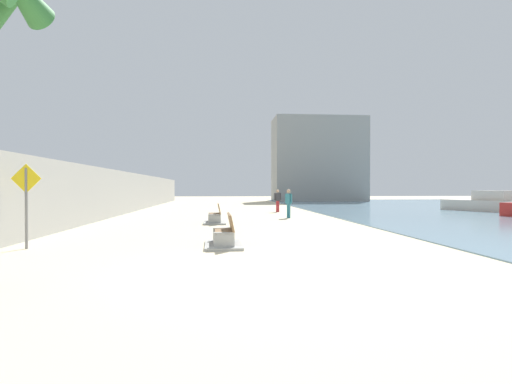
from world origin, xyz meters
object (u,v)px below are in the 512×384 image
bench_near (224,238)px  pedestrian_sign (26,196)px  bench_far (215,219)px  boat_far_right (485,203)px  person_walking (278,199)px  person_standing (289,201)px

bench_near → pedestrian_sign: (-5.70, -0.06, 1.30)m
bench_far → boat_far_right: (19.95, 8.69, 0.38)m
bench_far → person_walking: person_walking is taller
boat_far_right → bench_near: bearing=-139.3°
person_walking → person_standing: person_standing is taller
bench_near → boat_far_right: 25.82m
person_standing → pedestrian_sign: 14.95m
bench_near → person_walking: (4.05, 17.43, 0.72)m
boat_far_right → person_standing: bearing=-161.0°
person_walking → person_standing: bearing=-91.8°
bench_near → boat_far_right: bearing=40.7°
person_standing → pedestrian_sign: size_ratio=0.68×
boat_far_right → bench_far: bearing=-156.5°
bench_far → person_walking: size_ratio=1.28×
person_walking → bench_near: bearing=-103.1°
bench_near → person_walking: size_ratio=1.29×
pedestrian_sign → bench_near: bearing=0.6°
bench_near → person_walking: bearing=76.9°
person_walking → person_standing: 6.01m
bench_near → boat_far_right: boat_far_right is taller
bench_near → person_standing: size_ratio=1.27×
person_standing → bench_near: bearing=-108.7°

